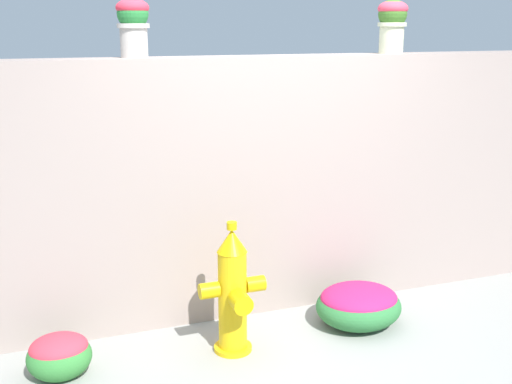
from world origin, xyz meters
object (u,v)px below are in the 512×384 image
(potted_plant_2, at_px, (392,21))
(flower_bush_left, at_px, (59,354))
(potted_plant_1, at_px, (133,21))
(flower_bush_right, at_px, (359,304))
(fire_hydrant, at_px, (233,293))

(potted_plant_2, bearing_deg, flower_bush_left, -168.39)
(potted_plant_1, height_order, flower_bush_right, potted_plant_1)
(potted_plant_1, relative_size, flower_bush_left, 0.98)
(potted_plant_1, relative_size, fire_hydrant, 0.43)
(potted_plant_2, xyz_separation_m, fire_hydrant, (-1.49, -0.61, -1.76))
(flower_bush_right, bearing_deg, fire_hydrant, -176.38)
(potted_plant_1, bearing_deg, fire_hydrant, -54.54)
(potted_plant_1, height_order, fire_hydrant, potted_plant_1)
(flower_bush_left, xyz_separation_m, flower_bush_right, (2.11, -0.01, 0.01))
(potted_plant_2, distance_m, flower_bush_left, 3.35)
(potted_plant_2, bearing_deg, flower_bush_right, -132.53)
(potted_plant_2, xyz_separation_m, flower_bush_right, (-0.50, -0.54, -2.01))
(flower_bush_right, bearing_deg, flower_bush_left, 179.81)
(potted_plant_2, height_order, flower_bush_left, potted_plant_2)
(flower_bush_right, bearing_deg, potted_plant_1, 157.90)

